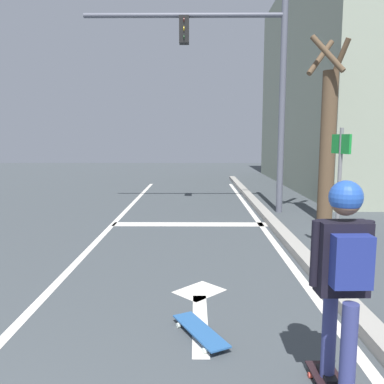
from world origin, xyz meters
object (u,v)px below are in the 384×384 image
street_sign_post (340,174)px  roadside_tree (328,138)px  spare_skateboard (200,331)px  traffic_signal_mast (238,69)px  skater (343,264)px

street_sign_post → roadside_tree: size_ratio=0.50×
spare_skateboard → traffic_signal_mast: 7.52m
roadside_tree → street_sign_post: bearing=-104.6°
roadside_tree → skater: bearing=-107.2°
skater → traffic_signal_mast: (0.01, 7.47, 2.58)m
skater → street_sign_post: bearing=70.7°
skater → spare_skateboard: size_ratio=1.92×
traffic_signal_mast → street_sign_post: (1.20, -3.99, -2.26)m
street_sign_post → traffic_signal_mast: bearing=106.8°
spare_skateboard → roadside_tree: bearing=61.6°
skater → spare_skateboard: skater is taller
skater → street_sign_post: size_ratio=0.75×
skater → roadside_tree: (2.00, 6.46, 0.86)m
traffic_signal_mast → roadside_tree: size_ratio=1.27×
spare_skateboard → street_sign_post: bearing=49.0°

